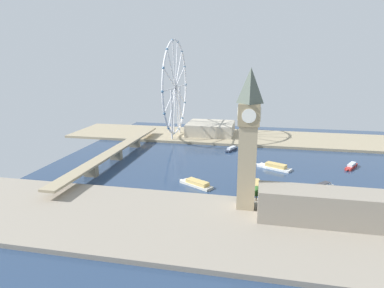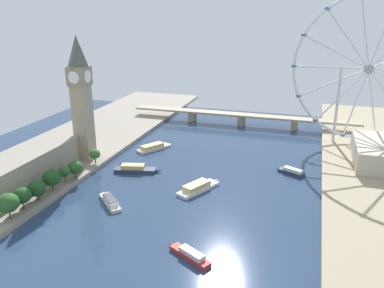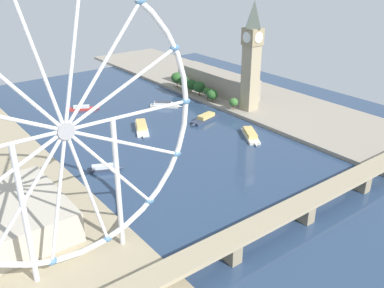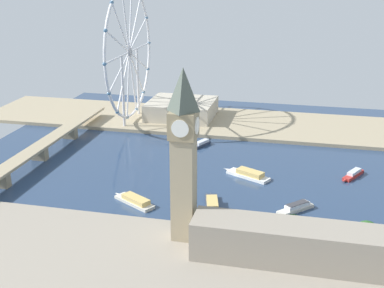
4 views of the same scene
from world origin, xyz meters
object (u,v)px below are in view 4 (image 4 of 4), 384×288
at_px(ferris_wheel, 129,53).
at_px(tour_boat_4, 249,174).
at_px(tour_boat_2, 135,201).
at_px(tour_boat_5, 201,144).
at_px(tour_boat_1, 296,208).
at_px(clock_tower, 184,154).
at_px(parliament_block, 292,244).
at_px(riverside_hall, 182,109).
at_px(river_bridge, 39,149).
at_px(tour_boat_3, 353,174).
at_px(tour_boat_0, 212,204).

bearing_deg(ferris_wheel, tour_boat_4, -130.79).
relative_size(tour_boat_2, tour_boat_5, 1.49).
bearing_deg(tour_boat_1, ferris_wheel, -89.70).
relative_size(clock_tower, tour_boat_4, 2.59).
height_order(parliament_block, riverside_hall, parliament_block).
distance_m(riverside_hall, tour_boat_1, 206.88).
distance_m(riverside_hall, tour_boat_4, 150.13).
bearing_deg(tour_boat_4, clock_tower, 103.34).
xyz_separation_m(tour_boat_1, tour_boat_2, (-12.62, 98.54, 0.07)).
relative_size(riverside_hall, tour_boat_5, 2.81).
height_order(tour_boat_2, tour_boat_5, tour_boat_2).
bearing_deg(clock_tower, ferris_wheel, 26.34).
relative_size(river_bridge, tour_boat_3, 8.82).
bearing_deg(clock_tower, riverside_hall, 14.42).
height_order(clock_tower, tour_boat_5, clock_tower).
bearing_deg(tour_boat_5, riverside_hall, -128.72).
relative_size(parliament_block, tour_boat_1, 4.06).
xyz_separation_m(clock_tower, riverside_hall, (223.14, 57.37, -40.13)).
bearing_deg(ferris_wheel, tour_boat_2, -160.21).
bearing_deg(tour_boat_3, parliament_block, 12.61).
bearing_deg(tour_boat_4, parliament_block, 134.39).
bearing_deg(tour_boat_1, parliament_block, 44.50).
height_order(riverside_hall, tour_boat_3, riverside_hall).
height_order(parliament_block, tour_boat_2, parliament_block).
distance_m(ferris_wheel, tour_boat_3, 224.00).
relative_size(clock_tower, tour_boat_1, 3.78).
xyz_separation_m(tour_boat_0, tour_boat_3, (69.58, -87.73, -0.40)).
distance_m(parliament_block, tour_boat_0, 76.30).
bearing_deg(tour_boat_1, riverside_hall, -102.10).
height_order(parliament_block, tour_boat_1, parliament_block).
xyz_separation_m(river_bridge, tour_boat_5, (57.69, -114.02, -7.06)).
relative_size(tour_boat_4, tour_boat_5, 1.63).
distance_m(ferris_wheel, tour_boat_0, 202.08).
bearing_deg(riverside_hall, tour_boat_4, -147.61).
relative_size(river_bridge, tour_boat_4, 6.43).
xyz_separation_m(clock_tower, parliament_block, (-11.85, -57.51, -37.89)).
xyz_separation_m(tour_boat_1, tour_boat_4, (45.46, 34.30, 0.23)).
bearing_deg(river_bridge, tour_boat_2, -120.56).
bearing_deg(river_bridge, tour_boat_1, -102.74).
height_order(clock_tower, riverside_hall, clock_tower).
distance_m(tour_boat_0, tour_boat_5, 112.59).
xyz_separation_m(tour_boat_2, tour_boat_4, (58.08, -64.24, 0.16)).
relative_size(river_bridge, tour_boat_5, 10.48).
relative_size(riverside_hall, tour_boat_2, 1.88).
bearing_deg(tour_boat_0, ferris_wheel, 20.17).
xyz_separation_m(river_bridge, tour_boat_4, (1.51, -160.04, -6.73)).
relative_size(clock_tower, ferris_wheel, 0.75).
bearing_deg(tour_boat_0, tour_boat_1, -96.12).
xyz_separation_m(tour_boat_1, tour_boat_3, (62.70, -37.42, -0.17)).
xyz_separation_m(ferris_wheel, tour_boat_5, (-50.37, -77.47, -63.87)).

